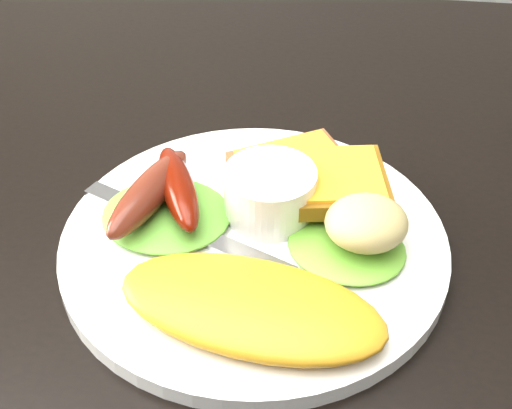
% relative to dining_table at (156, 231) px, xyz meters
% --- Properties ---
extents(dining_table, '(1.20, 0.80, 0.04)m').
position_rel_dining_table_xyz_m(dining_table, '(0.00, 0.00, 0.00)').
color(dining_table, black).
rests_on(dining_table, ground).
extents(dining_chair, '(0.40, 0.40, 0.05)m').
position_rel_dining_table_xyz_m(dining_chair, '(-0.05, 0.96, -0.28)').
color(dining_chair, tan).
rests_on(dining_chair, ground).
extents(plate, '(0.26, 0.26, 0.01)m').
position_rel_dining_table_xyz_m(plate, '(0.08, -0.03, 0.03)').
color(plate, white).
rests_on(plate, dining_table).
extents(lettuce_left, '(0.09, 0.08, 0.01)m').
position_rel_dining_table_xyz_m(lettuce_left, '(0.02, -0.02, 0.04)').
color(lettuce_left, '#3E842B').
rests_on(lettuce_left, plate).
extents(lettuce_right, '(0.10, 0.09, 0.01)m').
position_rel_dining_table_xyz_m(lettuce_right, '(0.14, -0.04, 0.04)').
color(lettuce_right, '#549533').
rests_on(lettuce_right, plate).
extents(omelette, '(0.17, 0.10, 0.02)m').
position_rel_dining_table_xyz_m(omelette, '(0.09, -0.10, 0.04)').
color(omelette, gold).
rests_on(omelette, plate).
extents(sausage_a, '(0.05, 0.10, 0.02)m').
position_rel_dining_table_xyz_m(sausage_a, '(0.00, -0.02, 0.05)').
color(sausage_a, brown).
rests_on(sausage_a, lettuce_left).
extents(sausage_b, '(0.06, 0.09, 0.02)m').
position_rel_dining_table_xyz_m(sausage_b, '(0.02, -0.01, 0.05)').
color(sausage_b, '#5F1803').
rests_on(sausage_b, lettuce_left).
extents(ramekin, '(0.07, 0.07, 0.04)m').
position_rel_dining_table_xyz_m(ramekin, '(0.09, -0.01, 0.05)').
color(ramekin, white).
rests_on(ramekin, plate).
extents(toast_a, '(0.11, 0.11, 0.01)m').
position_rel_dining_table_xyz_m(toast_a, '(0.10, 0.03, 0.04)').
color(toast_a, brown).
rests_on(toast_a, plate).
extents(toast_b, '(0.08, 0.08, 0.01)m').
position_rel_dining_table_xyz_m(toast_b, '(0.13, 0.01, 0.05)').
color(toast_b, olive).
rests_on(toast_b, toast_a).
extents(potato_salad, '(0.07, 0.07, 0.03)m').
position_rel_dining_table_xyz_m(potato_salad, '(0.15, -0.03, 0.06)').
color(potato_salad, beige).
rests_on(potato_salad, lettuce_right).
extents(fork, '(0.16, 0.08, 0.00)m').
position_rel_dining_table_xyz_m(fork, '(0.03, -0.03, 0.03)').
color(fork, '#ADAFB7').
rests_on(fork, plate).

